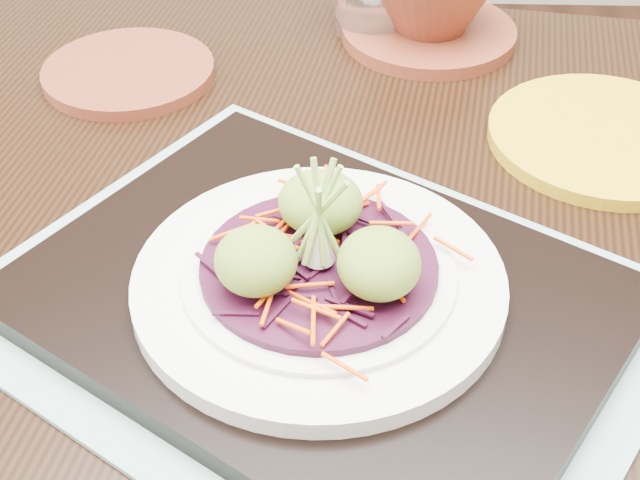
{
  "coord_description": "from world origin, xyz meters",
  "views": [
    {
      "loc": [
        -0.02,
        -0.59,
        1.19
      ],
      "look_at": [
        -0.04,
        -0.14,
        0.82
      ],
      "focal_mm": 50.0,
      "sensor_mm": 36.0,
      "label": 1
    }
  ],
  "objects_px": {
    "terracotta_side_plate": "(129,72)",
    "yellow_plate": "(604,137)",
    "dining_table": "(309,321)",
    "serving_tray": "(319,299)",
    "white_plate": "(319,281)",
    "terracotta_bowl_set": "(431,8)"
  },
  "relations": [
    {
      "from": "white_plate",
      "to": "terracotta_bowl_set",
      "type": "height_order",
      "value": "terracotta_bowl_set"
    },
    {
      "from": "terracotta_side_plate",
      "to": "yellow_plate",
      "type": "xyz_separation_m",
      "value": [
        0.43,
        -0.1,
        0.0
      ]
    },
    {
      "from": "serving_tray",
      "to": "yellow_plate",
      "type": "relative_size",
      "value": 1.92
    },
    {
      "from": "white_plate",
      "to": "terracotta_side_plate",
      "type": "height_order",
      "value": "white_plate"
    },
    {
      "from": "serving_tray",
      "to": "terracotta_side_plate",
      "type": "height_order",
      "value": "serving_tray"
    },
    {
      "from": "dining_table",
      "to": "terracotta_bowl_set",
      "type": "bearing_deg",
      "value": 80.01
    },
    {
      "from": "dining_table",
      "to": "serving_tray",
      "type": "height_order",
      "value": "serving_tray"
    },
    {
      "from": "dining_table",
      "to": "white_plate",
      "type": "relative_size",
      "value": 5.49
    },
    {
      "from": "serving_tray",
      "to": "yellow_plate",
      "type": "distance_m",
      "value": 0.32
    },
    {
      "from": "serving_tray",
      "to": "terracotta_bowl_set",
      "type": "height_order",
      "value": "terracotta_bowl_set"
    },
    {
      "from": "white_plate",
      "to": "terracotta_side_plate",
      "type": "relative_size",
      "value": 1.51
    },
    {
      "from": "white_plate",
      "to": "yellow_plate",
      "type": "bearing_deg",
      "value": 42.35
    },
    {
      "from": "dining_table",
      "to": "serving_tray",
      "type": "bearing_deg",
      "value": -73.67
    },
    {
      "from": "terracotta_side_plate",
      "to": "serving_tray",
      "type": "bearing_deg",
      "value": -58.58
    },
    {
      "from": "dining_table",
      "to": "serving_tray",
      "type": "xyz_separation_m",
      "value": [
        0.01,
        -0.09,
        0.11
      ]
    },
    {
      "from": "terracotta_bowl_set",
      "to": "yellow_plate",
      "type": "bearing_deg",
      "value": -53.57
    },
    {
      "from": "dining_table",
      "to": "terracotta_bowl_set",
      "type": "height_order",
      "value": "terracotta_bowl_set"
    },
    {
      "from": "white_plate",
      "to": "terracotta_bowl_set",
      "type": "relative_size",
      "value": 1.2
    },
    {
      "from": "terracotta_side_plate",
      "to": "yellow_plate",
      "type": "height_order",
      "value": "same"
    },
    {
      "from": "dining_table",
      "to": "white_plate",
      "type": "distance_m",
      "value": 0.16
    },
    {
      "from": "dining_table",
      "to": "yellow_plate",
      "type": "relative_size",
      "value": 6.85
    },
    {
      "from": "terracotta_bowl_set",
      "to": "yellow_plate",
      "type": "distance_m",
      "value": 0.23
    }
  ]
}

